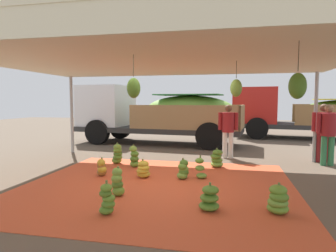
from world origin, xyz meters
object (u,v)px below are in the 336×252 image
object	(u,v)px
banana_bunch_0	(200,169)
banana_bunch_2	(143,170)
banana_bunch_5	(217,159)
banana_bunch_10	(117,183)
banana_bunch_1	(278,200)
worker_2	(328,130)
worker_0	(323,128)
banana_bunch_9	(102,168)
banana_bunch_6	(107,200)
banana_bunch_7	(183,170)
cargo_truck_main	(155,113)
banana_bunch_3	(134,157)
banana_bunch_8	(209,199)
worker_1	(228,127)
cargo_truck_far	(307,113)
banana_bunch_4	(117,154)

from	to	relation	value
banana_bunch_0	banana_bunch_2	world-z (taller)	banana_bunch_0
banana_bunch_5	banana_bunch_10	world-z (taller)	banana_bunch_10
banana_bunch_1	worker_2	size ratio (longest dim) A/B	0.29
worker_0	worker_2	size ratio (longest dim) A/B	1.01
banana_bunch_1	banana_bunch_9	size ratio (longest dim) A/B	1.11
banana_bunch_6	banana_bunch_10	distance (m)	0.88
banana_bunch_1	banana_bunch_7	distance (m)	2.47
banana_bunch_5	banana_bunch_10	xyz separation A→B (m)	(-1.67, -2.79, 0.03)
banana_bunch_5	worker_0	distance (m)	3.27
banana_bunch_10	cargo_truck_main	xyz separation A→B (m)	(-1.04, 6.82, 1.00)
banana_bunch_6	banana_bunch_3	bearing A→B (deg)	101.05
banana_bunch_1	banana_bunch_10	size ratio (longest dim) A/B	0.89
banana_bunch_3	cargo_truck_main	distance (m)	4.65
banana_bunch_0	banana_bunch_5	size ratio (longest dim) A/B	1.03
banana_bunch_9	worker_0	size ratio (longest dim) A/B	0.26
banana_bunch_0	banana_bunch_5	distance (m)	1.29
banana_bunch_10	worker_2	bearing A→B (deg)	38.44
banana_bunch_1	banana_bunch_8	xyz separation A→B (m)	(-1.04, -0.07, -0.03)
banana_bunch_1	banana_bunch_10	distance (m)	2.76
banana_bunch_0	banana_bunch_7	size ratio (longest dim) A/B	1.11
banana_bunch_0	worker_2	bearing A→B (deg)	33.00
banana_bunch_2	worker_1	world-z (taller)	worker_1
cargo_truck_main	cargo_truck_far	world-z (taller)	same
banana_bunch_9	banana_bunch_3	bearing A→B (deg)	67.49
banana_bunch_1	banana_bunch_7	bearing A→B (deg)	135.22
worker_2	banana_bunch_2	bearing A→B (deg)	-152.88
banana_bunch_3	banana_bunch_10	size ratio (longest dim) A/B	1.10
banana_bunch_0	worker_2	distance (m)	3.91
cargo_truck_main	worker_2	xyz separation A→B (m)	(5.62, -3.19, -0.28)
banana_bunch_6	cargo_truck_main	world-z (taller)	cargo_truck_main
banana_bunch_0	banana_bunch_6	distance (m)	2.68
banana_bunch_7	banana_bunch_2	bearing A→B (deg)	-174.62
banana_bunch_7	worker_2	distance (m)	4.28
banana_bunch_3	banana_bunch_9	size ratio (longest dim) A/B	1.38
banana_bunch_10	banana_bunch_8	bearing A→B (deg)	-12.73
banana_bunch_4	banana_bunch_7	xyz separation A→B (m)	(2.04, -1.23, -0.06)
banana_bunch_4	worker_1	xyz separation A→B (m)	(2.99, 1.53, 0.69)
cargo_truck_far	banana_bunch_6	bearing A→B (deg)	-116.39
banana_bunch_4	banana_bunch_9	bearing A→B (deg)	-83.27
banana_bunch_6	banana_bunch_2	bearing A→B (deg)	92.06
banana_bunch_4	banana_bunch_9	size ratio (longest dim) A/B	1.34
banana_bunch_3	cargo_truck_main	bearing A→B (deg)	97.44
banana_bunch_2	cargo_truck_main	distance (m)	5.70
banana_bunch_8	cargo_truck_far	world-z (taller)	cargo_truck_far
banana_bunch_3	cargo_truck_far	xyz separation A→B (m)	(5.94, 7.54, 0.94)
banana_bunch_4	worker_0	xyz separation A→B (m)	(5.63, 1.44, 0.70)
banana_bunch_3	banana_bunch_4	xyz separation A→B (m)	(-0.60, 0.33, -0.01)
banana_bunch_9	banana_bunch_10	xyz separation A→B (m)	(0.89, -1.26, 0.05)
banana_bunch_8	banana_bunch_10	distance (m)	1.74
banana_bunch_0	cargo_truck_main	distance (m)	5.89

